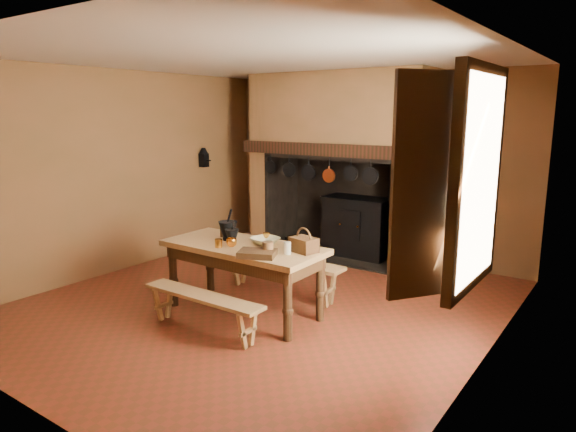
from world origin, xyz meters
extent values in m
plane|color=maroon|center=(0.00, 0.00, 0.00)|extent=(5.50, 5.50, 0.00)
plane|color=silver|center=(0.00, 0.00, 2.80)|extent=(5.50, 5.50, 0.00)
cube|color=brown|center=(0.00, 2.75, 1.40)|extent=(5.00, 0.02, 2.80)
cube|color=brown|center=(-2.50, 0.00, 1.40)|extent=(0.02, 5.50, 2.80)
cube|color=brown|center=(2.50, 0.00, 1.40)|extent=(0.02, 5.50, 2.80)
cube|color=brown|center=(0.00, -2.75, 1.40)|extent=(5.00, 0.02, 2.80)
cube|color=brown|center=(-1.55, 2.30, 1.40)|extent=(0.30, 0.90, 2.80)
cube|color=brown|center=(0.95, 2.30, 1.40)|extent=(0.30, 0.90, 2.80)
cube|color=brown|center=(-0.30, 2.30, 2.20)|extent=(2.20, 0.90, 1.20)
cube|color=black|center=(-0.30, 1.90, 1.69)|extent=(2.95, 0.22, 0.18)
cube|color=black|center=(-0.30, 2.72, 0.80)|extent=(2.20, 0.06, 1.60)
cube|color=black|center=(-0.30, 2.30, 0.01)|extent=(2.20, 0.90, 0.02)
cube|color=black|center=(-0.05, 2.45, 0.45)|extent=(1.00, 0.50, 0.90)
cube|color=black|center=(-0.05, 2.43, 0.92)|extent=(1.04, 0.54, 0.04)
cube|color=black|center=(-0.05, 2.19, 0.55)|extent=(0.35, 0.02, 0.45)
cylinder|color=black|center=(0.50, 2.45, 1.25)|extent=(0.10, 0.10, 0.70)
cylinder|color=#C3842D|center=(-0.20, 2.17, 0.55)|extent=(0.03, 0.03, 0.03)
cylinder|color=#C3842D|center=(0.10, 2.17, 0.55)|extent=(0.03, 0.03, 0.03)
cylinder|color=#C3842D|center=(-1.05, 2.30, 0.10)|extent=(0.40, 0.40, 0.20)
cylinder|color=#C3842D|center=(-1.00, 2.05, 0.09)|extent=(0.34, 0.34, 0.18)
cube|color=black|center=(-1.25, 2.40, 0.08)|extent=(0.18, 0.18, 0.16)
cone|color=brown|center=(1.18, 1.79, 1.38)|extent=(0.20, 0.20, 0.35)
cube|color=white|center=(2.48, -0.40, 1.70)|extent=(0.02, 1.00, 1.60)
cube|color=#332010|center=(2.45, -0.40, 2.54)|extent=(0.08, 1.16, 0.08)
cube|color=#332010|center=(2.45, -0.40, 0.86)|extent=(0.08, 1.16, 0.08)
cube|color=#332010|center=(2.25, -1.08, 1.70)|extent=(0.29, 0.39, 1.60)
cube|color=#332010|center=(2.25, 0.28, 1.70)|extent=(0.29, 0.39, 1.60)
cube|color=black|center=(-2.42, 1.55, 1.45)|extent=(0.12, 0.12, 0.22)
cone|color=black|center=(-2.42, 1.55, 1.60)|extent=(0.16, 0.16, 0.10)
cylinder|color=black|center=(-2.33, 1.55, 1.45)|extent=(0.12, 0.02, 0.02)
cube|color=tan|center=(-0.01, -0.33, 0.76)|extent=(1.83, 0.81, 0.06)
cube|color=#332010|center=(-0.01, -0.33, 0.66)|extent=(1.71, 0.69, 0.14)
cylinder|color=#332010|center=(-0.82, -0.64, 0.37)|extent=(0.09, 0.09, 0.73)
cylinder|color=#332010|center=(0.81, -0.64, 0.37)|extent=(0.09, 0.09, 0.73)
cylinder|color=#332010|center=(-0.82, -0.03, 0.37)|extent=(0.09, 0.09, 0.73)
cylinder|color=#332010|center=(0.81, -0.03, 0.37)|extent=(0.09, 0.09, 0.73)
cube|color=tan|center=(-0.01, -0.99, 0.39)|extent=(1.45, 0.25, 0.04)
cube|color=tan|center=(-0.01, 0.38, 0.44)|extent=(1.66, 0.29, 0.04)
cylinder|color=black|center=(-0.28, -0.27, 0.81)|extent=(0.13, 0.13, 0.04)
cone|color=black|center=(-0.28, -0.27, 0.92)|extent=(0.22, 0.22, 0.18)
cylinder|color=black|center=(-0.26, -0.27, 1.07)|extent=(0.09, 0.03, 0.18)
cylinder|color=black|center=(-0.16, -0.35, 0.81)|extent=(0.09, 0.09, 0.03)
cone|color=black|center=(-0.16, -0.35, 0.88)|extent=(0.16, 0.16, 0.13)
cylinder|color=black|center=(-0.14, -0.35, 0.99)|extent=(0.06, 0.03, 0.13)
cube|color=#332010|center=(-0.41, -0.14, 0.86)|extent=(0.17, 0.17, 0.13)
cylinder|color=#C3842D|center=(-0.41, -0.14, 0.94)|extent=(0.10, 0.10, 0.03)
cylinder|color=black|center=(-0.35, -0.14, 0.98)|extent=(0.11, 0.05, 0.04)
cylinder|color=#C3842D|center=(-0.15, -0.58, 0.84)|extent=(0.10, 0.10, 0.09)
cylinder|color=#C3842D|center=(0.09, -0.04, 0.84)|extent=(0.09, 0.09, 0.09)
imported|color=beige|center=(0.17, -0.17, 0.83)|extent=(0.35, 0.35, 0.07)
cylinder|color=#50341D|center=(0.47, -0.51, 0.86)|extent=(0.14, 0.14, 0.14)
cylinder|color=beige|center=(0.61, -0.37, 0.86)|extent=(0.10, 0.10, 0.13)
cube|color=#4E3217|center=(0.70, -0.20, 0.87)|extent=(0.31, 0.25, 0.15)
torus|color=#4E3217|center=(0.70, -0.20, 0.94)|extent=(0.22, 0.07, 0.22)
cube|color=#332010|center=(0.42, -0.62, 0.82)|extent=(0.44, 0.39, 0.06)
imported|color=#C3842D|center=(-0.06, -0.47, 0.84)|extent=(0.12, 0.12, 0.09)
camera|label=1|loc=(3.54, -4.51, 2.22)|focal=32.00mm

